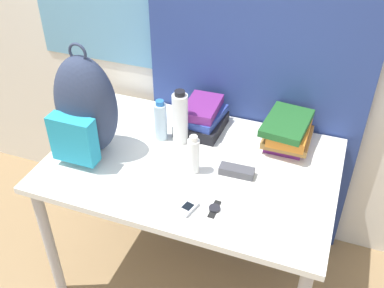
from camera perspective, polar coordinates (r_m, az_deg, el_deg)
name	(u,v)px	position (r m, az deg, el deg)	size (l,w,h in m)	color
wall_back	(229,11)	(2.17, 4.75, 16.47)	(6.00, 0.06, 2.50)	silver
curtain_blue	(261,20)	(2.09, 8.76, 15.33)	(1.08, 0.04, 2.50)	navy
desk	(192,176)	(2.05, 0.00, -4.08)	(1.27, 0.84, 0.73)	silver
backpack	(85,109)	(1.99, -13.44, 4.35)	(0.29, 0.27, 0.52)	#2D3851
book_stack_left	(202,117)	(2.18, 1.24, 3.41)	(0.21, 0.26, 0.14)	black
book_stack_center	(288,131)	(2.11, 12.10, 1.56)	(0.22, 0.30, 0.14)	#6B2370
water_bottle	(161,121)	(2.10, -4.01, 2.94)	(0.06, 0.06, 0.21)	silver
sports_bottle	(180,118)	(2.06, -1.51, 3.34)	(0.07, 0.07, 0.27)	white
sunscreen_bottle	(193,155)	(1.90, 0.19, -1.42)	(0.05, 0.05, 0.18)	white
cell_phone	(188,208)	(1.77, -0.53, -8.08)	(0.07, 0.10, 0.02)	#B7BCC6
sunglasses_case	(237,171)	(1.93, 5.70, -3.45)	(0.15, 0.06, 0.04)	#47474C
wristwatch	(214,209)	(1.78, 2.87, -8.20)	(0.05, 0.10, 0.01)	black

